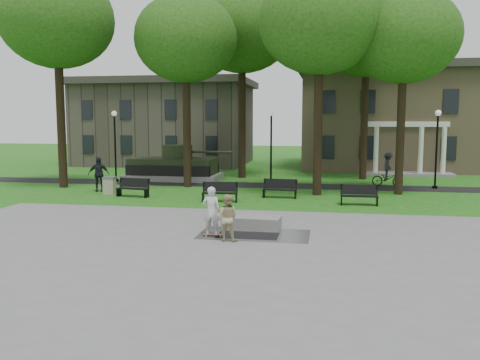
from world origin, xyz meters
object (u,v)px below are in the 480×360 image
object	(u,v)px
friend_watching	(227,218)
park_bench_0	(133,187)
cyclist	(388,173)
trash_bin	(110,185)
concrete_block	(252,222)
skateboarder	(211,211)

from	to	relation	value
friend_watching	park_bench_0	size ratio (longest dim) A/B	0.88
cyclist	trash_bin	distance (m)	16.86
cyclist	park_bench_0	distance (m)	15.58
concrete_block	trash_bin	bearing A→B (deg)	140.38
concrete_block	park_bench_0	bearing A→B (deg)	137.57
cyclist	trash_bin	world-z (taller)	cyclist
concrete_block	skateboarder	world-z (taller)	skateboarder
concrete_block	park_bench_0	xyz separation A→B (m)	(-7.53, 6.88, 0.28)
skateboarder	park_bench_0	distance (m)	10.50
park_bench_0	trash_bin	world-z (taller)	park_bench_0
skateboarder	cyclist	distance (m)	16.98
friend_watching	trash_bin	distance (m)	13.12
skateboarder	trash_bin	xyz separation A→B (m)	(-8.00, 9.16, -0.43)
park_bench_0	trash_bin	bearing A→B (deg)	164.65
cyclist	friend_watching	bearing A→B (deg)	174.02
friend_watching	concrete_block	bearing A→B (deg)	-98.82
concrete_block	park_bench_0	size ratio (longest dim) A/B	1.19
friend_watching	cyclist	distance (m)	17.26
friend_watching	cyclist	size ratio (longest dim) A/B	0.76
concrete_block	friend_watching	distance (m)	2.31
park_bench_0	friend_watching	bearing A→B (deg)	-43.53
cyclist	concrete_block	bearing A→B (deg)	172.49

